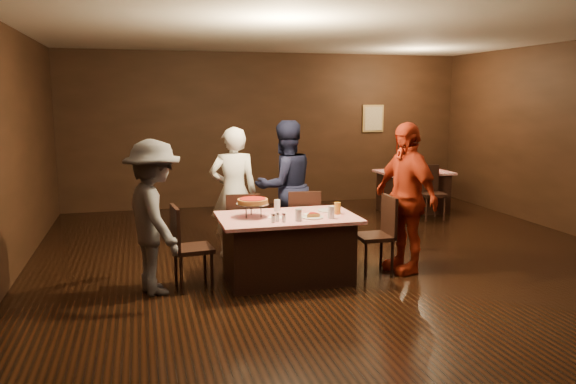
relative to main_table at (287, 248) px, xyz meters
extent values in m
plane|color=black|center=(0.88, -0.26, -0.39)|extent=(10.00, 10.00, 0.00)
cube|color=silver|center=(0.88, -0.26, 2.62)|extent=(8.00, 10.00, 0.04)
cube|color=black|center=(0.88, 4.74, 1.11)|extent=(8.00, 0.04, 3.00)
cube|color=tan|center=(3.08, 4.71, 1.31)|extent=(0.46, 0.03, 0.56)
cube|color=beige|center=(3.08, 4.69, 1.31)|extent=(0.38, 0.01, 0.48)
cube|color=#A40A17|center=(0.00, 0.00, 0.00)|extent=(1.60, 1.00, 0.77)
cube|color=#AB0B15|center=(3.31, 3.28, 0.00)|extent=(1.30, 0.90, 0.77)
cube|color=black|center=(-0.40, 0.75, 0.09)|extent=(0.47, 0.47, 0.95)
cube|color=black|center=(0.40, 0.75, 0.09)|extent=(0.47, 0.47, 0.95)
cube|color=black|center=(-1.10, 0.00, 0.09)|extent=(0.46, 0.46, 0.95)
cube|color=black|center=(1.10, 0.00, 0.09)|extent=(0.43, 0.43, 0.95)
cube|color=black|center=(3.31, 2.58, 0.09)|extent=(0.44, 0.44, 0.95)
cube|color=black|center=(3.31, 3.88, 0.09)|extent=(0.45, 0.45, 0.95)
imported|color=silver|center=(-0.44, 1.18, 0.49)|extent=(0.67, 0.46, 1.75)
imported|color=black|center=(0.30, 1.26, 0.53)|extent=(1.03, 0.89, 1.83)
imported|color=#4D4D52|center=(-1.51, -0.04, 0.46)|extent=(0.91, 1.23, 1.69)
imported|color=#A32A12|center=(1.48, -0.03, 0.54)|extent=(0.67, 1.15, 1.85)
cylinder|color=black|center=(-0.40, 0.15, 0.46)|extent=(0.01, 0.01, 0.15)
cylinder|color=black|center=(-0.49, 0.00, 0.46)|extent=(0.01, 0.01, 0.15)
cylinder|color=black|center=(-0.31, 0.00, 0.46)|extent=(0.01, 0.01, 0.15)
cylinder|color=silver|center=(-0.40, 0.05, 0.54)|extent=(0.38, 0.38, 0.01)
cylinder|color=#B27233|center=(-0.40, 0.05, 0.57)|extent=(0.35, 0.35, 0.05)
cylinder|color=#A5140C|center=(-0.40, 0.05, 0.60)|extent=(0.30, 0.30, 0.01)
cylinder|color=white|center=(0.25, -0.18, 0.39)|extent=(0.25, 0.25, 0.01)
cylinder|color=#B27233|center=(0.25, -0.18, 0.42)|extent=(0.18, 0.18, 0.04)
cylinder|color=#A5140C|center=(0.25, -0.18, 0.44)|extent=(0.14, 0.14, 0.01)
cylinder|color=white|center=(0.55, 0.15, 0.39)|extent=(0.25, 0.25, 0.01)
cylinder|color=silver|center=(0.05, -0.30, 0.46)|extent=(0.08, 0.08, 0.14)
cylinder|color=silver|center=(0.45, -0.25, 0.46)|extent=(0.08, 0.08, 0.14)
cylinder|color=#BF7F26|center=(0.60, -0.05, 0.46)|extent=(0.08, 0.08, 0.14)
cylinder|color=silver|center=(-0.05, 0.30, 0.46)|extent=(0.08, 0.08, 0.14)
cylinder|color=silver|center=(-0.18, -0.25, 0.43)|extent=(0.04, 0.04, 0.08)
cylinder|color=silver|center=(-0.18, -0.25, 0.47)|extent=(0.05, 0.05, 0.02)
cylinder|color=silver|center=(-0.12, -0.30, 0.43)|extent=(0.04, 0.04, 0.08)
cylinder|color=silver|center=(-0.12, -0.30, 0.47)|extent=(0.05, 0.05, 0.02)
cylinder|color=silver|center=(-0.24, -0.30, 0.43)|extent=(0.04, 0.04, 0.08)
cylinder|color=silver|center=(-0.24, -0.30, 0.47)|extent=(0.05, 0.05, 0.02)
cube|color=white|center=(0.30, 0.00, 0.39)|extent=(0.19, 0.19, 0.01)
cube|color=white|center=(-0.15, -0.05, 0.39)|extent=(0.21, 0.21, 0.01)
camera|label=1|loc=(-1.62, -6.19, 1.75)|focal=35.00mm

